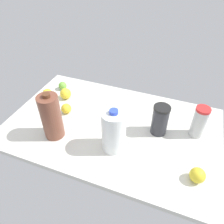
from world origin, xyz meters
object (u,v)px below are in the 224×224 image
shaker_bottle (160,120)px  lemon_beside_bowl (66,109)px  lemon_far_back (66,94)px  lime_loose (63,86)px  tumbler_cup (199,122)px  lemon_near_front (197,175)px  milk_jug (114,131)px  lemon_by_jug (47,94)px  chocolate_milk_jug (51,117)px

shaker_bottle → lemon_beside_bowl: size_ratio=2.85×
lemon_far_back → lime_loose: (-7.60, 8.67, -0.80)cm
tumbler_cup → lemon_near_front: size_ratio=2.60×
shaker_bottle → lemon_far_back: (-63.83, 9.41, -5.22)cm
milk_jug → lemon_by_jug: (-56.02, 24.54, -8.18)cm
lemon_far_back → shaker_bottle: bearing=-8.4°
lime_loose → lemon_far_back: bearing=-48.8°
lime_loose → lemon_by_jug: lemon_by_jug is taller
shaker_bottle → tumbler_cup: bearing=15.5°
lemon_far_back → lemon_beside_bowl: bearing=-58.5°
milk_jug → tumbler_cup: (38.73, 24.56, -2.31)cm
lemon_near_front → lemon_far_back: lemon_far_back is taller
lemon_beside_bowl → lemon_by_jug: lemon_by_jug is taller
lemon_by_jug → lime_loose: bearing=73.5°
lemon_near_front → chocolate_milk_jug: bearing=178.5°
milk_jug → tumbler_cup: bearing=32.4°
milk_jug → lemon_far_back: milk_jug is taller
lemon_beside_bowl → lemon_by_jug: size_ratio=0.93×
milk_jug → lime_loose: size_ratio=4.39×
chocolate_milk_jug → lemon_by_jug: bearing=129.6°
lemon_near_front → lemon_beside_bowl: size_ratio=1.14×
lemon_far_back → lime_loose: bearing=131.2°
lemon_beside_bowl → lime_loose: lemon_beside_bowl is taller
lemon_far_back → tumbler_cup: bearing=-2.7°
shaker_bottle → lemon_beside_bowl: shaker_bottle is taller
milk_jug → lemon_by_jug: milk_jug is taller
tumbler_cup → shaker_bottle: size_ratio=1.04×
lemon_by_jug → tumbler_cup: bearing=0.0°
shaker_bottle → lime_loose: bearing=165.8°
lime_loose → lemon_beside_bowl: bearing=-54.3°
tumbler_cup → milk_jug: bearing=-147.6°
lemon_near_front → lemon_beside_bowl: 80.81cm
lime_loose → lemon_by_jug: (-3.77, -12.70, 0.52)cm
chocolate_milk_jug → lemon_far_back: 34.91cm
tumbler_cup → lemon_beside_bowl: 76.22cm
lemon_near_front → lime_loose: size_ratio=1.25×
shaker_bottle → lime_loose: 73.93cm
milk_jug → tumbler_cup: size_ratio=1.34×
tumbler_cup → shaker_bottle: (-19.55, -5.41, -0.37)cm
milk_jug → lemon_by_jug: 61.71cm
shaker_bottle → lemon_by_jug: bearing=175.9°
milk_jug → lemon_far_back: bearing=147.4°
chocolate_milk_jug → lemon_near_front: size_ratio=3.86×
tumbler_cup → lime_loose: 92.08cm
shaker_bottle → lemon_far_back: shaker_bottle is taller
milk_jug → shaker_bottle: (19.18, 19.16, -2.68)cm
lemon_near_front → tumbler_cup: bearing=95.2°
milk_jug → lemon_by_jug: bearing=156.3°
shaker_bottle → lime_loose: size_ratio=3.14×
tumbler_cup → lemon_beside_bowl: tumbler_cup is taller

